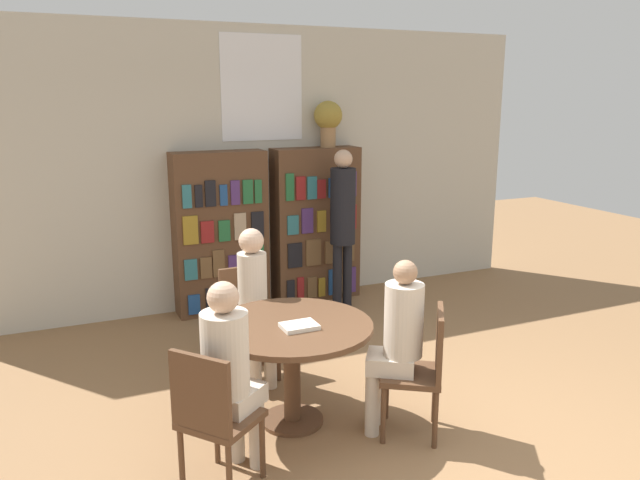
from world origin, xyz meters
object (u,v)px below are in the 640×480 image
Objects in this scene: seated_reader_back at (230,367)px; chair_left_side at (247,316)px; bookshelf_left at (221,233)px; chair_far_side at (423,365)px; librarian_standing at (343,215)px; reading_table at (292,342)px; flower_vase at (328,119)px; seated_reader_right at (397,337)px; seated_reader_left at (255,298)px; chair_near_camera at (213,414)px; bookshelf_right at (316,225)px.

chair_left_side is at bearing 120.17° from seated_reader_back.
bookshelf_left reaches higher than chair_far_side.
reading_table is at bearing -124.36° from librarian_standing.
flower_vase is 0.41× the size of seated_reader_right.
flower_vase is 3.22m from reading_table.
librarian_standing is (1.94, 2.46, 0.32)m from seated_reader_back.
bookshelf_left is 1.81m from seated_reader_left.
bookshelf_left is at bearing 125.38° from chair_near_camera.
seated_reader_right reaches higher than chair_near_camera.
reading_table is at bearing -94.27° from bookshelf_left.
seated_reader_left is at bearing 116.86° from seated_reader_back.
librarian_standing reaches higher than seated_reader_right.
flower_vase is at bearing 20.88° from chair_far_side.
chair_far_side is 1.46m from seated_reader_left.
chair_far_side is at bearing 120.31° from seated_reader_left.
seated_reader_right is at bearing -107.80° from librarian_standing.
bookshelf_right reaches higher than chair_near_camera.
flower_vase is at bearing 0.22° from bookshelf_left.
reading_table is at bearing 90.00° from chair_left_side.
seated_reader_back is at bearing 62.86° from seated_reader_left.
chair_far_side is at bearing -100.02° from bookshelf_right.
seated_reader_back is at bearing -122.03° from bookshelf_right.
librarian_standing is at bearing 102.63° from chair_near_camera.
seated_reader_right is at bearing 113.74° from chair_left_side.
chair_near_camera is at bearing -129.01° from librarian_standing.
chair_near_camera is 1.61m from chair_left_side.
reading_table is at bearing 90.00° from seated_reader_right.
bookshelf_right reaches higher than chair_left_side.
chair_left_side is at bearing -90.00° from seated_reader_left.
seated_reader_left is at bearing 66.31° from chair_far_side.
librarian_standing is (0.77, 2.41, 0.35)m from seated_reader_right.
seated_reader_left reaches higher than seated_reader_back.
chair_far_side is at bearing 54.00° from chair_near_camera.
bookshelf_left reaches higher than reading_table.
chair_far_side is at bearing -103.93° from librarian_standing.
seated_reader_back reaches higher than reading_table.
seated_reader_left reaches higher than chair_near_camera.
chair_left_side is 1.00× the size of chair_far_side.
bookshelf_left reaches higher than seated_reader_left.
chair_left_side is (-0.22, -1.61, -0.35)m from bookshelf_left.
bookshelf_left is 1.66m from chair_left_side.
seated_reader_right reaches higher than chair_far_side.
bookshelf_left is 1.36× the size of seated_reader_back.
chair_far_side is (0.79, -1.40, 0.00)m from chair_left_side.
seated_reader_left is (-1.46, -1.80, -1.30)m from flower_vase.
bookshelf_left is 1.52× the size of reading_table.
reading_table is (-1.43, -2.52, -1.41)m from flower_vase.
reading_table is 1.26× the size of chair_left_side.
seated_reader_right is 1.17m from seated_reader_back.
chair_near_camera is (-0.90, -3.07, -0.35)m from bookshelf_left.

